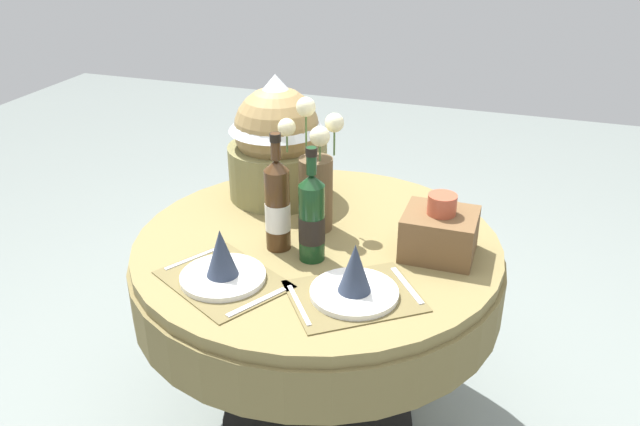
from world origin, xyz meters
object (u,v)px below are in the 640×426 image
(flower_vase, at_px, (315,178))
(wine_bottle_right, at_px, (277,205))
(place_setting_right, at_px, (355,282))
(gift_tub_back_left, at_px, (277,135))
(woven_basket_side_right, at_px, (440,232))
(dining_table, at_px, (317,278))
(wine_bottle_left, at_px, (312,218))
(place_setting_left, at_px, (222,266))

(flower_vase, xyz_separation_m, wine_bottle_right, (-0.06, -0.17, -0.03))
(place_setting_right, height_order, gift_tub_back_left, gift_tub_back_left)
(flower_vase, relative_size, woven_basket_side_right, 1.96)
(woven_basket_side_right, bearing_deg, dining_table, -175.02)
(woven_basket_side_right, bearing_deg, place_setting_right, -120.12)
(gift_tub_back_left, bearing_deg, place_setting_right, -51.07)
(flower_vase, height_order, wine_bottle_right, flower_vase)
(dining_table, xyz_separation_m, flower_vase, (-0.03, 0.08, 0.32))
(wine_bottle_left, bearing_deg, wine_bottle_right, 165.99)
(place_setting_left, bearing_deg, dining_table, 60.95)
(place_setting_left, relative_size, wine_bottle_right, 1.15)
(dining_table, distance_m, place_setting_left, 0.40)
(gift_tub_back_left, bearing_deg, woven_basket_side_right, -21.59)
(flower_vase, distance_m, wine_bottle_right, 0.18)
(wine_bottle_right, distance_m, woven_basket_side_right, 0.49)
(place_setting_left, bearing_deg, place_setting_right, 6.33)
(wine_bottle_left, bearing_deg, dining_table, 101.49)
(flower_vase, xyz_separation_m, woven_basket_side_right, (0.41, -0.05, -0.10))
(wine_bottle_right, bearing_deg, dining_table, 41.03)
(gift_tub_back_left, distance_m, woven_basket_side_right, 0.68)
(flower_vase, height_order, woven_basket_side_right, flower_vase)
(dining_table, height_order, wine_bottle_right, wine_bottle_right)
(place_setting_left, xyz_separation_m, flower_vase, (0.14, 0.39, 0.13))
(place_setting_left, bearing_deg, wine_bottle_left, 45.27)
(place_setting_left, height_order, gift_tub_back_left, gift_tub_back_left)
(flower_vase, xyz_separation_m, gift_tub_back_left, (-0.21, 0.19, 0.05))
(place_setting_right, xyz_separation_m, wine_bottle_right, (-0.29, 0.19, 0.10))
(wine_bottle_right, bearing_deg, woven_basket_side_right, 13.88)
(flower_vase, relative_size, gift_tub_back_left, 0.95)
(place_setting_left, relative_size, woven_basket_side_right, 1.99)
(dining_table, xyz_separation_m, woven_basket_side_right, (0.37, 0.03, 0.22))
(place_setting_left, distance_m, wine_bottle_left, 0.29)
(woven_basket_side_right, bearing_deg, wine_bottle_right, -166.12)
(flower_vase, bearing_deg, dining_table, -67.12)
(dining_table, bearing_deg, woven_basket_side_right, 4.98)
(place_setting_right, distance_m, wine_bottle_left, 0.25)
(wine_bottle_right, relative_size, gift_tub_back_left, 0.84)
(dining_table, relative_size, wine_bottle_right, 3.18)
(place_setting_left, xyz_separation_m, gift_tub_back_left, (-0.07, 0.59, 0.18))
(dining_table, distance_m, place_setting_right, 0.38)
(place_setting_right, relative_size, wine_bottle_right, 1.16)
(dining_table, distance_m, wine_bottle_left, 0.30)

